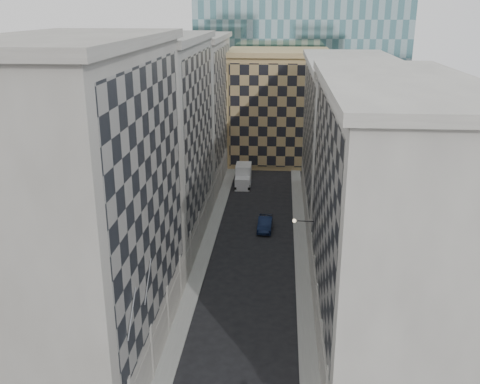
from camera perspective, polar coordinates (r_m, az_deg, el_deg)
The scene contains 12 objects.
sidewalk_west at distance 59.42m, azimuth -3.68°, elevation -6.12°, with size 1.50×100.00×0.15m, color gray.
sidewalk_east at distance 58.94m, azimuth 6.55°, elevation -6.43°, with size 1.50×100.00×0.15m, color gray.
bldg_left_a at distance 39.21m, azimuth -16.14°, elevation -1.83°, with size 10.80×22.80×23.70m.
bldg_left_b at distance 59.50m, azimuth -8.90°, elevation 5.23°, with size 10.80×22.80×22.70m.
bldg_left_c at distance 80.70m, azimuth -5.35°, elevation 8.62°, with size 10.80×22.80×21.70m.
bldg_right_a at distance 41.84m, azimuth 15.42°, elevation -2.65°, with size 10.80×26.80×20.70m.
bldg_right_b at distance 67.51m, azimuth 11.37°, elevation 5.44°, with size 10.80×28.80×19.70m.
tan_block at distance 92.48m, azimuth 4.03°, elevation 9.11°, with size 16.80×14.80×18.80m.
flagpoles_left at distance 35.03m, azimuth -10.59°, elevation -10.90°, with size 0.10×6.33×2.33m.
bracket_lamp at distance 50.95m, azimuth 6.02°, elevation -3.08°, with size 1.98×0.36×0.36m.
box_truck at distance 80.18m, azimuth 0.35°, elevation 1.65°, with size 2.35×5.61×3.06m.
dark_car at distance 64.33m, azimuth 2.70°, elevation -3.38°, with size 1.65×4.73×1.56m, color #0E1935.
Camera 1 is at (2.74, -23.21, 25.28)m, focal length 40.00 mm.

